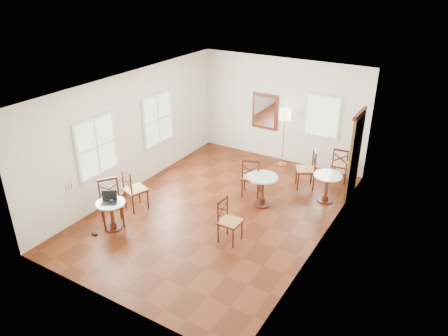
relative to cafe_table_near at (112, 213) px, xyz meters
name	(u,v)px	position (x,y,z in m)	size (l,w,h in m)	color
ground	(218,211)	(1.57, 1.83, -0.41)	(7.00, 7.00, 0.00)	#58230F
room_shell	(221,132)	(1.51, 2.10, 1.48)	(5.02, 7.02, 3.01)	white
cafe_table_near	(112,213)	(0.00, 0.00, 0.00)	(0.63, 0.63, 0.67)	#411810
cafe_table_mid	(262,187)	(2.35, 2.61, 0.06)	(0.73, 0.73, 0.77)	#411810
cafe_table_back	(327,185)	(3.61, 3.59, 0.03)	(0.68, 0.68, 0.72)	#411810
chair_near_a	(134,189)	(-0.15, 0.91, 0.10)	(0.61, 0.61, 1.04)	#411810
chair_near_b	(111,203)	(-0.15, 0.14, 0.12)	(0.69, 0.69, 1.07)	#411810
chair_mid_a	(251,177)	(1.90, 2.91, 0.11)	(0.61, 0.61, 1.05)	#411810
chair_mid_b	(229,221)	(2.41, 0.93, 0.07)	(0.45, 0.45, 0.96)	#411810
chair_back_a	(341,164)	(3.57, 4.84, 0.07)	(0.47, 0.47, 0.97)	#411810
chair_back_b	(307,169)	(2.92, 4.02, 0.11)	(0.65, 0.65, 1.05)	#411810
floor_lamp	(285,118)	(1.83, 4.98, 1.01)	(0.33, 0.33, 1.68)	#BF8C3F
laptop	(109,199)	(-0.04, 0.01, 0.31)	(0.41, 0.40, 0.23)	black
mouse	(113,204)	(0.12, -0.06, 0.27)	(0.09, 0.06, 0.04)	black
navy_mug	(112,201)	(0.05, -0.01, 0.30)	(0.11, 0.07, 0.08)	#0F1A33
water_glass	(107,202)	(-0.01, -0.08, 0.31)	(0.06, 0.06, 0.11)	white
power_adapter	(94,234)	(-0.18, -0.40, -0.39)	(0.11, 0.07, 0.05)	black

